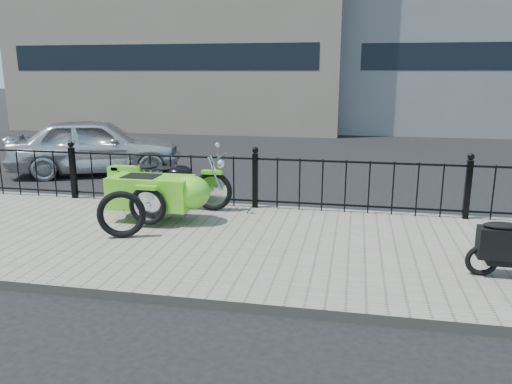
# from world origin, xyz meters

# --- Properties ---
(ground) EXTENTS (120.00, 120.00, 0.00)m
(ground) POSITION_xyz_m (0.00, 0.00, 0.00)
(ground) COLOR black
(ground) RESTS_ON ground
(sidewalk) EXTENTS (30.00, 3.80, 0.12)m
(sidewalk) POSITION_xyz_m (0.00, -0.50, 0.06)
(sidewalk) COLOR gray
(sidewalk) RESTS_ON ground
(curb) EXTENTS (30.00, 0.10, 0.12)m
(curb) POSITION_xyz_m (0.00, 1.44, 0.06)
(curb) COLOR gray
(curb) RESTS_ON ground
(iron_fence) EXTENTS (14.11, 0.11, 1.08)m
(iron_fence) POSITION_xyz_m (0.00, 1.30, 0.59)
(iron_fence) COLOR black
(iron_fence) RESTS_ON sidewalk
(motorcycle_sidecar) EXTENTS (2.28, 1.48, 0.98)m
(motorcycle_sidecar) POSITION_xyz_m (-1.30, 0.34, 0.59)
(motorcycle_sidecar) COLOR black
(motorcycle_sidecar) RESTS_ON sidewalk
(spare_tire) EXTENTS (0.69, 0.31, 0.70)m
(spare_tire) POSITION_xyz_m (-1.55, -0.70, 0.47)
(spare_tire) COLOR black
(spare_tire) RESTS_ON sidewalk
(sedan_car) EXTENTS (4.37, 2.99, 1.38)m
(sedan_car) POSITION_xyz_m (-4.53, 4.07, 0.69)
(sedan_car) COLOR silver
(sedan_car) RESTS_ON ground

